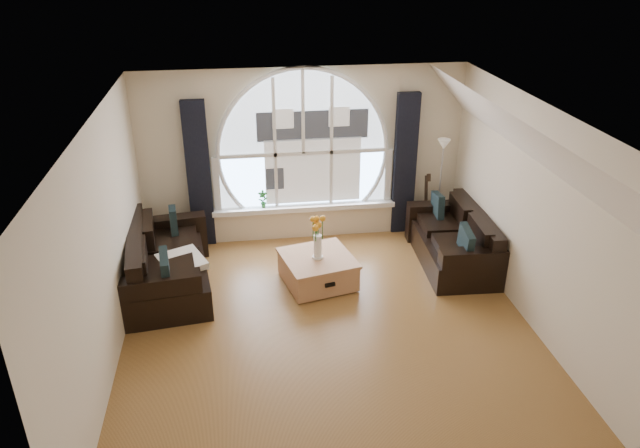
{
  "coord_description": "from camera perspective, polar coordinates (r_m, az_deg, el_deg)",
  "views": [
    {
      "loc": [
        -0.98,
        -5.95,
        4.4
      ],
      "look_at": [
        0.0,
        0.9,
        1.05
      ],
      "focal_mm": 33.47,
      "sensor_mm": 36.0,
      "label": 1
    }
  ],
  "objects": [
    {
      "name": "wall_left",
      "position": [
        6.86,
        -20.02,
        -2.28
      ],
      "size": [
        0.01,
        5.5,
        2.7
      ],
      "primitive_type": "cube",
      "color": "beige",
      "rests_on": "ground"
    },
    {
      "name": "attic_slope",
      "position": [
        7.06,
        19.24,
        7.48
      ],
      "size": [
        0.92,
        5.5,
        0.72
      ],
      "primitive_type": "cube",
      "color": "silver",
      "rests_on": "ground"
    },
    {
      "name": "wall_right",
      "position": [
        7.54,
        20.19,
        0.28
      ],
      "size": [
        0.01,
        5.5,
        2.7
      ],
      "primitive_type": "cube",
      "color": "beige",
      "rests_on": "ground"
    },
    {
      "name": "sofa_right",
      "position": [
        8.97,
        12.55,
        -1.35
      ],
      "size": [
        1.0,
        1.85,
        0.8
      ],
      "primitive_type": "cube",
      "rotation": [
        0.0,
        0.0,
        -0.05
      ],
      "color": "black",
      "rests_on": "ground"
    },
    {
      "name": "potted_plant",
      "position": [
        9.38,
        -5.48,
        2.38
      ],
      "size": [
        0.15,
        0.11,
        0.28
      ],
      "primitive_type": "imported",
      "rotation": [
        0.0,
        0.0,
        0.07
      ],
      "color": "#1E6023",
      "rests_on": "window_sill"
    },
    {
      "name": "vase_flowers",
      "position": [
        8.01,
        -0.23,
        -0.83
      ],
      "size": [
        0.24,
        0.24,
        0.7
      ],
      "primitive_type": "cube",
      "color": "white",
      "rests_on": "coffee_chest"
    },
    {
      "name": "sofa_left",
      "position": [
        8.39,
        -14.31,
        -3.53
      ],
      "size": [
        1.21,
        2.07,
        0.87
      ],
      "primitive_type": "cube",
      "rotation": [
        0.0,
        0.0,
        0.12
      ],
      "color": "black",
      "rests_on": "ground"
    },
    {
      "name": "guitar",
      "position": [
        9.77,
        9.94,
        2.06
      ],
      "size": [
        0.37,
        0.26,
        1.06
      ],
      "primitive_type": "cube",
      "rotation": [
        0.0,
        0.0,
        -0.04
      ],
      "color": "brown",
      "rests_on": "ground"
    },
    {
      "name": "neighbor_house",
      "position": [
        9.2,
        -0.68,
        7.44
      ],
      "size": [
        1.7,
        0.02,
        1.5
      ],
      "primitive_type": "cube",
      "color": "silver",
      "rests_on": "wall_back"
    },
    {
      "name": "ceiling",
      "position": [
        6.27,
        1.19,
        10.08
      ],
      "size": [
        5.0,
        5.5,
        0.01
      ],
      "primitive_type": "cube",
      "color": "silver",
      "rests_on": "ground"
    },
    {
      "name": "window_sill",
      "position": [
        9.49,
        -1.5,
        1.62
      ],
      "size": [
        2.9,
        0.22,
        0.08
      ],
      "primitive_type": "cube",
      "color": "white",
      "rests_on": "wall_back"
    },
    {
      "name": "curtain_right",
      "position": [
        9.54,
        8.1,
        5.62
      ],
      "size": [
        0.35,
        0.12,
        2.3
      ],
      "primitive_type": "cube",
      "color": "black",
      "rests_on": "ground"
    },
    {
      "name": "ground",
      "position": [
        7.47,
        1.0,
        -10.28
      ],
      "size": [
        5.0,
        5.5,
        0.01
      ],
      "primitive_type": "cube",
      "color": "brown",
      "rests_on": "ground"
    },
    {
      "name": "arched_window",
      "position": [
        9.16,
        -1.63,
        8.17
      ],
      "size": [
        2.6,
        0.06,
        2.15
      ],
      "primitive_type": "cube",
      "color": "silver",
      "rests_on": "wall_back"
    },
    {
      "name": "window_frame",
      "position": [
        9.13,
        -1.61,
        8.11
      ],
      "size": [
        2.76,
        0.08,
        2.15
      ],
      "primitive_type": "cube",
      "color": "white",
      "rests_on": "wall_back"
    },
    {
      "name": "wall_back",
      "position": [
        9.28,
        -1.64,
        6.61
      ],
      "size": [
        5.0,
        0.01,
        2.7
      ],
      "primitive_type": "cube",
      "color": "beige",
      "rests_on": "ground"
    },
    {
      "name": "wall_front",
      "position": [
        4.53,
        6.87,
        -16.71
      ],
      "size": [
        5.0,
        0.01,
        2.7
      ],
      "primitive_type": "cube",
      "color": "beige",
      "rests_on": "ground"
    },
    {
      "name": "floor_lamp",
      "position": [
        9.66,
        11.37,
        3.41
      ],
      "size": [
        0.24,
        0.24,
        1.6
      ],
      "primitive_type": "cube",
      "color": "#B2B2B2",
      "rests_on": "ground"
    },
    {
      "name": "curtain_left",
      "position": [
        9.2,
        -11.51,
        4.59
      ],
      "size": [
        0.35,
        0.12,
        2.3
      ],
      "primitive_type": "cube",
      "color": "black",
      "rests_on": "ground"
    },
    {
      "name": "coffee_chest",
      "position": [
        8.32,
        -0.22,
        -4.29
      ],
      "size": [
        1.12,
        1.12,
        0.46
      ],
      "primitive_type": "cube",
      "rotation": [
        0.0,
        0.0,
        0.23
      ],
      "color": "#A66E47",
      "rests_on": "ground"
    },
    {
      "name": "throw_blanket",
      "position": [
        8.14,
        -13.1,
        -3.54
      ],
      "size": [
        0.73,
        0.73,
        0.1
      ],
      "primitive_type": "cube",
      "rotation": [
        0.0,
        0.0,
        0.44
      ],
      "color": "silver",
      "rests_on": "sofa_left"
    }
  ]
}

